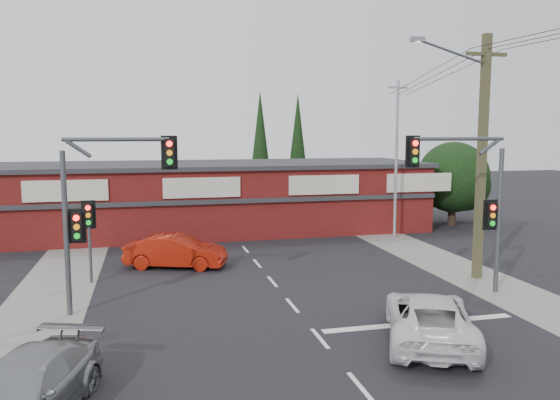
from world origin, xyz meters
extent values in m
plane|color=black|center=(0.00, 0.00, 0.00)|extent=(120.00, 120.00, 0.00)
cube|color=black|center=(0.00, 5.00, 0.01)|extent=(14.00, 70.00, 0.01)
cube|color=gray|center=(-8.50, 5.00, 0.01)|extent=(3.00, 70.00, 0.02)
cube|color=gray|center=(8.50, 5.00, 0.01)|extent=(3.00, 70.00, 0.02)
cube|color=silver|center=(3.50, -1.50, 0.01)|extent=(6.50, 0.35, 0.01)
imported|color=silver|center=(3.05, -2.89, 0.71)|extent=(4.16, 5.62, 1.42)
imported|color=gray|center=(-7.48, -5.06, 0.69)|extent=(3.36, 5.14, 1.38)
imported|color=#A01909|center=(-3.71, 7.79, 0.74)|extent=(4.77, 2.93, 1.48)
cube|color=silver|center=(0.00, -5.20, 0.01)|extent=(0.12, 1.60, 0.01)
cube|color=silver|center=(0.00, -2.00, 0.01)|extent=(0.12, 1.60, 0.01)
cube|color=silver|center=(0.00, 1.20, 0.01)|extent=(0.12, 1.60, 0.01)
cube|color=silver|center=(0.00, 4.40, 0.01)|extent=(0.12, 1.60, 0.01)
cube|color=silver|center=(0.00, 7.60, 0.01)|extent=(0.12, 1.60, 0.01)
cube|color=silver|center=(0.00, 10.80, 0.01)|extent=(0.12, 1.60, 0.01)
cube|color=silver|center=(0.00, 14.00, 0.01)|extent=(0.12, 1.60, 0.01)
cube|color=silver|center=(0.00, 17.20, 0.01)|extent=(0.12, 1.60, 0.01)
cube|color=#511110|center=(-1.00, 17.00, 2.00)|extent=(26.00, 8.00, 4.00)
cube|color=#2D2D30|center=(-1.00, 17.00, 4.10)|extent=(26.40, 8.40, 0.25)
cube|color=beige|center=(-9.00, 12.95, 3.10)|extent=(4.20, 0.12, 1.10)
cube|color=beige|center=(-2.00, 12.95, 3.10)|extent=(4.20, 0.12, 1.10)
cube|color=beige|center=(5.00, 12.95, 3.10)|extent=(4.20, 0.12, 1.10)
cube|color=beige|center=(11.00, 12.95, 3.10)|extent=(4.20, 0.12, 1.10)
cube|color=#2D2D30|center=(-1.00, 12.90, 2.30)|extent=(26.00, 0.15, 0.25)
cylinder|color=#2D2116|center=(14.50, 15.00, 0.90)|extent=(0.50, 0.50, 1.80)
sphere|color=black|center=(14.50, 15.00, 3.20)|extent=(4.60, 4.60, 4.60)
sphere|color=black|center=(16.00, 16.00, 2.50)|extent=(3.40, 3.40, 3.40)
sphere|color=black|center=(13.20, 16.40, 2.30)|extent=(2.80, 2.80, 2.80)
cylinder|color=#2D2116|center=(3.50, 24.00, 1.00)|extent=(0.24, 0.24, 2.00)
cone|color=black|center=(3.50, 24.00, 5.50)|extent=(1.80, 1.80, 7.50)
cylinder|color=#2D2116|center=(7.00, 26.00, 1.00)|extent=(0.24, 0.24, 2.00)
cone|color=black|center=(7.00, 26.00, 5.50)|extent=(1.80, 1.80, 7.50)
cylinder|color=#47494C|center=(-7.50, 2.00, 2.75)|extent=(0.18, 0.18, 5.50)
cylinder|color=#47494C|center=(-5.80, 2.00, 5.85)|extent=(3.40, 0.14, 0.14)
cylinder|color=#47494C|center=(-6.99, 2.00, 5.55)|extent=(0.82, 0.14, 0.63)
cube|color=black|center=(-4.10, 2.00, 5.40)|extent=(0.32, 0.22, 0.95)
cube|color=black|center=(-4.10, 2.07, 5.40)|extent=(0.55, 0.04, 1.15)
cylinder|color=#FF0C07|center=(-4.10, 1.87, 5.70)|extent=(0.20, 0.06, 0.20)
cylinder|color=orange|center=(-4.10, 1.87, 5.40)|extent=(0.20, 0.06, 0.20)
cylinder|color=#0CE526|center=(-4.10, 1.87, 5.10)|extent=(0.20, 0.06, 0.20)
cube|color=black|center=(-7.15, 2.00, 3.00)|extent=(0.32, 0.22, 0.95)
cube|color=black|center=(-7.15, 2.07, 3.00)|extent=(0.55, 0.04, 1.15)
cylinder|color=#FF0C07|center=(-7.15, 1.87, 3.30)|extent=(0.20, 0.06, 0.20)
cylinder|color=orange|center=(-7.15, 1.87, 3.00)|extent=(0.20, 0.06, 0.20)
cylinder|color=#0CE526|center=(-7.15, 1.87, 2.70)|extent=(0.20, 0.06, 0.20)
cylinder|color=#47494C|center=(8.00, 1.00, 2.75)|extent=(0.18, 0.18, 5.50)
cylinder|color=#47494C|center=(6.20, 1.00, 5.85)|extent=(3.60, 0.14, 0.14)
cylinder|color=#47494C|center=(7.46, 1.00, 5.55)|extent=(0.82, 0.14, 0.63)
cube|color=black|center=(4.40, 1.00, 5.40)|extent=(0.32, 0.22, 0.95)
cube|color=black|center=(4.40, 1.07, 5.40)|extent=(0.55, 0.04, 1.15)
cylinder|color=#FF0C07|center=(4.40, 0.87, 5.70)|extent=(0.20, 0.06, 0.20)
cylinder|color=orange|center=(4.40, 0.87, 5.40)|extent=(0.20, 0.06, 0.20)
cylinder|color=#0CE526|center=(4.40, 0.87, 5.10)|extent=(0.20, 0.06, 0.20)
cube|color=black|center=(7.65, 1.00, 3.00)|extent=(0.32, 0.22, 0.95)
cube|color=black|center=(7.65, 1.07, 3.00)|extent=(0.55, 0.04, 1.15)
cylinder|color=#FF0C07|center=(7.65, 0.87, 3.30)|extent=(0.20, 0.06, 0.20)
cylinder|color=orange|center=(7.65, 0.87, 3.00)|extent=(0.20, 0.06, 0.20)
cylinder|color=#0CE526|center=(7.65, 0.87, 2.70)|extent=(0.20, 0.06, 0.20)
cylinder|color=#47494C|center=(-7.20, 6.00, 1.50)|extent=(0.12, 0.12, 3.00)
cube|color=black|center=(-7.20, 6.00, 2.80)|extent=(0.32, 0.22, 0.95)
cube|color=black|center=(-7.20, 6.07, 2.80)|extent=(0.55, 0.04, 1.15)
cylinder|color=#FF0C07|center=(-7.20, 5.87, 3.10)|extent=(0.20, 0.06, 0.20)
cylinder|color=orange|center=(-7.20, 5.87, 2.80)|extent=(0.20, 0.06, 0.20)
cylinder|color=#0CE526|center=(-7.20, 5.87, 2.50)|extent=(0.20, 0.06, 0.20)
cube|color=brown|center=(8.50, 3.00, 5.00)|extent=(0.30, 0.30, 10.00)
cube|color=brown|center=(8.50, 3.00, 9.20)|extent=(1.80, 0.14, 0.14)
cylinder|color=#47494C|center=(6.90, 2.85, 9.20)|extent=(3.23, 0.39, 0.89)
cube|color=slate|center=(5.30, 2.70, 9.60)|extent=(0.55, 0.25, 0.18)
cylinder|color=silver|center=(5.30, 2.70, 9.50)|extent=(0.28, 0.28, 0.05)
cylinder|color=gray|center=(9.00, 12.00, 4.50)|extent=(0.16, 0.16, 9.00)
cube|color=gray|center=(9.00, 12.00, 8.60)|extent=(1.20, 0.10, 0.10)
cylinder|color=black|center=(8.15, 7.50, 8.80)|extent=(0.73, 9.01, 1.22)
cylinder|color=black|center=(8.75, 7.50, 8.80)|extent=(0.52, 9.00, 1.22)
cylinder|color=black|center=(9.34, 7.50, 8.80)|extent=(0.31, 9.00, 1.22)
camera|label=1|loc=(-4.78, -16.82, 6.07)|focal=35.00mm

